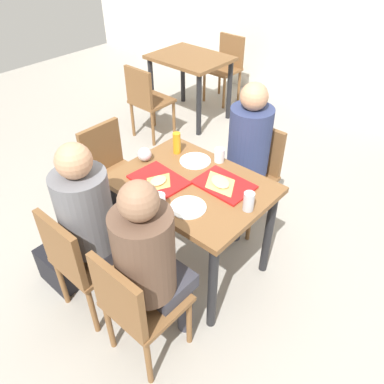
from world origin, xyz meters
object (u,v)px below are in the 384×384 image
object	(u,v)px
main_table	(192,197)
pizza_slice_a	(158,181)
person_in_brown_jacket	(150,259)
foil_bundle	(145,154)
pizza_slice_b	(220,182)
plastic_cup_a	(219,155)
chair_left_end	(111,168)
paper_plate_near_edge	(188,207)
person_far_side	(246,150)
background_chair_far	(227,64)
condiment_bottle	(177,143)
background_table	(190,67)
tray_red_far	(224,185)
tray_red_near	(159,180)
person_in_red	(92,217)
plastic_cup_b	(160,201)
chair_near_right	(135,304)
handbag	(58,269)
chair_far_side	(253,169)
background_chair_near	(146,98)
soda_can	(249,201)
chair_near_left	(80,258)

from	to	relation	value
main_table	pizza_slice_a	distance (m)	0.26
person_in_brown_jacket	foil_bundle	distance (m)	0.91
pizza_slice_b	plastic_cup_a	xyz separation A→B (m)	(-0.18, 0.22, 0.03)
chair_left_end	pizza_slice_a	size ratio (longest dim) A/B	4.26
paper_plate_near_edge	plastic_cup_a	xyz separation A→B (m)	(-0.18, 0.52, 0.05)
paper_plate_near_edge	plastic_cup_a	world-z (taller)	plastic_cup_a
person_far_side	background_chair_far	size ratio (longest dim) A/B	1.48
paper_plate_near_edge	main_table	bearing A→B (deg)	126.26
condiment_bottle	background_table	world-z (taller)	condiment_bottle
tray_red_far	tray_red_near	bearing A→B (deg)	-145.37
person_in_brown_jacket	foil_bundle	size ratio (longest dim) A/B	12.58
person_in_brown_jacket	background_chair_far	size ratio (longest dim) A/B	1.48
person_far_side	pizza_slice_a	bearing A→B (deg)	-100.97
person_in_brown_jacket	paper_plate_near_edge	world-z (taller)	person_in_brown_jacket
person_in_red	tray_red_near	xyz separation A→B (m)	(0.08, 0.49, 0.04)
person_in_red	background_table	xyz separation A→B (m)	(-1.42, 2.49, -0.10)
tray_red_far	pizza_slice_a	size ratio (longest dim) A/B	1.81
pizza_slice_a	plastic_cup_b	distance (m)	0.24
chair_near_right	paper_plate_near_edge	xyz separation A→B (m)	(-0.10, 0.55, 0.28)
handbag	person_far_side	bearing A→B (deg)	66.63
main_table	background_table	world-z (taller)	same
chair_near_right	paper_plate_near_edge	distance (m)	0.63
plastic_cup_a	background_chair_far	distance (m)	2.84
condiment_bottle	paper_plate_near_edge	bearing A→B (deg)	-40.73
plastic_cup_b	person_far_side	bearing A→B (deg)	91.54
chair_far_side	plastic_cup_b	xyz separation A→B (m)	(0.03, -1.08, 0.33)
paper_plate_near_edge	person_far_side	bearing A→B (deg)	100.39
tray_red_far	paper_plate_near_edge	world-z (taller)	tray_red_far
main_table	background_chair_near	xyz separation A→B (m)	(-1.68, 1.14, -0.16)
soda_can	background_chair_far	distance (m)	3.35
tray_red_far	condiment_bottle	xyz separation A→B (m)	(-0.50, 0.09, 0.07)
tray_red_far	pizza_slice_b	bearing A→B (deg)	-140.59
background_chair_far	person_in_red	bearing A→B (deg)	-66.15
person_far_side	background_chair_far	xyz separation A→B (m)	(-1.68, 1.98, -0.25)
person_far_side	soda_can	bearing A→B (deg)	-54.47
tray_red_near	background_table	distance (m)	2.50
handbag	chair_near_right	bearing A→B (deg)	1.08
person_in_red	person_in_brown_jacket	size ratio (longest dim) A/B	1.00
person_in_brown_jacket	tray_red_near	xyz separation A→B (m)	(-0.43, 0.49, 0.04)
chair_near_right	person_in_brown_jacket	distance (m)	0.28
main_table	background_chair_far	size ratio (longest dim) A/B	1.19
chair_left_end	condiment_bottle	distance (m)	0.70
chair_near_right	condiment_bottle	size ratio (longest dim) A/B	5.30
plastic_cup_a	background_table	bearing A→B (deg)	136.79
chair_left_end	tray_red_far	size ratio (longest dim) A/B	2.35
pizza_slice_b	background_table	xyz separation A→B (m)	(-1.83, 1.77, -0.16)
chair_near_left	plastic_cup_a	bearing A→B (deg)	78.11
pizza_slice_b	background_chair_far	distance (m)	3.12
paper_plate_near_edge	soda_can	distance (m)	0.36
pizza_slice_a	tray_red_near	bearing A→B (deg)	133.51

